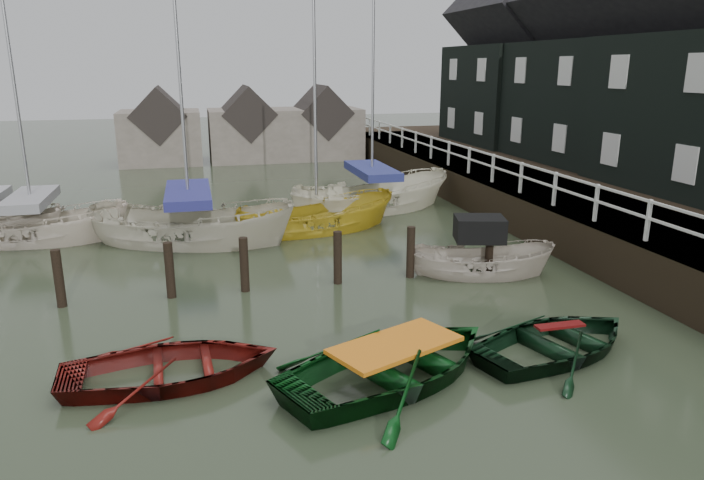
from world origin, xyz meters
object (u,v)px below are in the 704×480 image
object	(u,v)px
motorboat	(480,271)
sailboat_a	(36,239)
rowboat_dkgreen	(557,353)
sailboat_b	(191,240)
rowboat_green	(395,380)
sailboat_c	(317,229)
rowboat_red	(173,380)
sailboat_d	(372,208)

from	to	relation	value
motorboat	sailboat_a	world-z (taller)	sailboat_a
rowboat_dkgreen	sailboat_b	world-z (taller)	sailboat_b
rowboat_green	sailboat_c	bearing A→B (deg)	-27.13
rowboat_red	rowboat_dkgreen	distance (m)	7.41
sailboat_a	sailboat_b	xyz separation A→B (m)	(4.89, -1.35, -0.00)
sailboat_a	sailboat_d	bearing A→B (deg)	-75.10
rowboat_red	rowboat_dkgreen	xyz separation A→B (m)	(7.38, -0.75, 0.00)
rowboat_red	sailboat_a	distance (m)	11.65
sailboat_b	sailboat_c	xyz separation A→B (m)	(4.24, 0.54, -0.05)
rowboat_green	rowboat_red	bearing A→B (deg)	52.35
rowboat_green	sailboat_d	xyz separation A→B (m)	(3.43, 13.47, 0.07)
rowboat_green	motorboat	bearing A→B (deg)	-62.29
sailboat_b	sailboat_c	distance (m)	4.27
motorboat	sailboat_a	bearing A→B (deg)	77.23
rowboat_dkgreen	motorboat	xyz separation A→B (m)	(0.61, 4.80, 0.11)
rowboat_dkgreen	sailboat_c	distance (m)	11.03
motorboat	sailboat_d	world-z (taller)	sailboat_d
rowboat_red	sailboat_b	size ratio (longest dim) A/B	0.32
motorboat	sailboat_b	world-z (taller)	sailboat_b
sailboat_a	sailboat_c	bearing A→B (deg)	-88.46
sailboat_c	rowboat_dkgreen	bearing A→B (deg)	-175.58
rowboat_red	motorboat	size ratio (longest dim) A/B	0.93
sailboat_b	sailboat_c	bearing A→B (deg)	-61.13
rowboat_red	motorboat	world-z (taller)	motorboat
rowboat_dkgreen	sailboat_a	size ratio (longest dim) A/B	0.34
rowboat_red	rowboat_dkgreen	world-z (taller)	rowboat_red
rowboat_red	sailboat_b	xyz separation A→B (m)	(0.39, 9.40, 0.06)
rowboat_dkgreen	motorboat	distance (m)	4.84
sailboat_c	rowboat_red	bearing A→B (deg)	145.03
sailboat_a	sailboat_b	bearing A→B (deg)	-98.80
sailboat_b	rowboat_green	bearing A→B (deg)	-139.68
rowboat_red	sailboat_c	bearing A→B (deg)	-28.07
rowboat_red	motorboat	distance (m)	8.96
rowboat_red	motorboat	bearing A→B (deg)	-66.19
rowboat_green	sailboat_b	xyz separation A→B (m)	(-3.52, 10.40, 0.06)
sailboat_a	sailboat_c	xyz separation A→B (m)	(9.13, -0.81, -0.05)
rowboat_red	sailboat_c	xyz separation A→B (m)	(4.63, 9.94, 0.01)
rowboat_dkgreen	rowboat_red	bearing A→B (deg)	66.86
rowboat_green	sailboat_b	size ratio (longest dim) A/B	0.37
rowboat_dkgreen	motorboat	size ratio (longest dim) A/B	0.92
sailboat_c	sailboat_d	bearing A→B (deg)	-56.87
rowboat_red	sailboat_b	distance (m)	9.41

